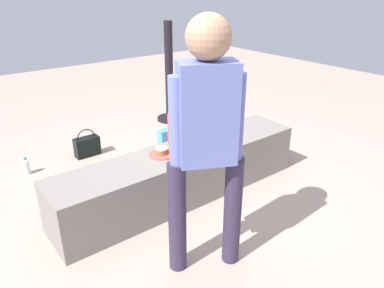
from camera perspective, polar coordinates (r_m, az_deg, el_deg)
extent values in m
plane|color=tan|center=(3.38, -1.42, -8.02)|extent=(12.00, 12.00, 0.00)
cube|color=gray|center=(3.27, -1.46, -4.64)|extent=(2.36, 0.48, 0.46)
cylinder|color=#271847|center=(3.07, -0.63, -1.06)|extent=(0.14, 0.26, 0.08)
cylinder|color=#271847|center=(3.15, 0.65, -0.36)|extent=(0.14, 0.26, 0.08)
cube|color=#E14941|center=(3.12, -1.60, 2.20)|extent=(0.24, 0.18, 0.28)
sphere|color=tan|center=(3.04, -1.65, 6.10)|extent=(0.16, 0.16, 0.16)
cylinder|color=tan|center=(3.04, -2.97, 1.47)|extent=(0.05, 0.05, 0.21)
cylinder|color=tan|center=(3.20, -0.30, 2.73)|extent=(0.05, 0.05, 0.21)
cylinder|color=#312841|center=(2.49, 6.33, -10.44)|extent=(0.12, 0.12, 0.79)
cylinder|color=#312841|center=(2.41, -2.31, -11.46)|extent=(0.12, 0.12, 0.79)
cube|color=#6570B7|center=(2.12, 2.36, 4.72)|extent=(0.39, 0.33, 0.61)
sphere|color=tan|center=(2.02, 2.58, 16.33)|extent=(0.25, 0.25, 0.25)
cylinder|color=#6570B7|center=(2.18, 6.88, 3.60)|extent=(0.09, 0.09, 0.57)
cylinder|color=#6570B7|center=(2.11, -2.37, 2.97)|extent=(0.09, 0.09, 0.57)
cylinder|color=#E0594C|center=(3.09, -4.73, -1.61)|extent=(0.22, 0.22, 0.01)
cylinder|color=#935A3E|center=(3.08, -4.75, -1.14)|extent=(0.10, 0.10, 0.05)
cylinder|color=silver|center=(3.07, -4.77, -0.69)|extent=(0.10, 0.10, 0.01)
cube|color=silver|center=(3.11, -3.70, -1.23)|extent=(0.11, 0.04, 0.00)
cube|color=#4C99E0|center=(4.15, -3.82, 0.52)|extent=(0.21, 0.10, 0.28)
torus|color=white|center=(4.08, -4.42, 2.14)|extent=(0.09, 0.01, 0.09)
torus|color=white|center=(4.12, -3.33, 2.45)|extent=(0.09, 0.01, 0.09)
cylinder|color=black|center=(5.18, -3.40, 4.02)|extent=(0.36, 0.36, 0.04)
cylinder|color=black|center=(4.99, -3.59, 11.23)|extent=(0.11, 0.11, 1.29)
cylinder|color=silver|center=(3.89, 1.36, -1.87)|extent=(0.06, 0.06, 0.19)
cone|color=silver|center=(3.85, 1.37, -0.41)|extent=(0.05, 0.05, 0.03)
cylinder|color=#268C3F|center=(3.84, 1.37, -0.05)|extent=(0.03, 0.03, 0.02)
cylinder|color=silver|center=(4.07, -24.35, -3.35)|extent=(0.06, 0.06, 0.14)
cone|color=silver|center=(4.03, -24.55, -2.30)|extent=(0.06, 0.06, 0.03)
cylinder|color=#268C3F|center=(4.02, -24.60, -2.04)|extent=(0.03, 0.03, 0.01)
cylinder|color=red|center=(3.42, -21.29, -8.31)|extent=(0.07, 0.07, 0.12)
cube|color=black|center=(4.24, -16.02, -0.39)|extent=(0.27, 0.12, 0.22)
torus|color=black|center=(4.20, -16.18, 0.94)|extent=(0.20, 0.01, 0.20)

